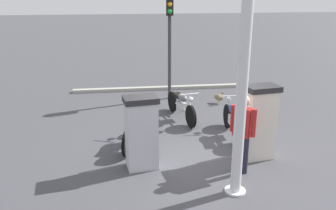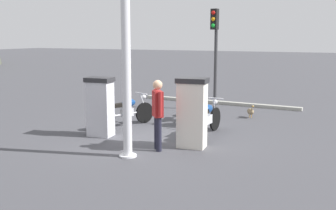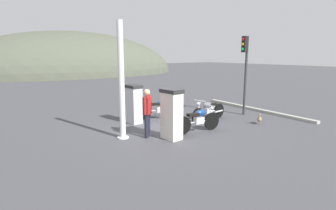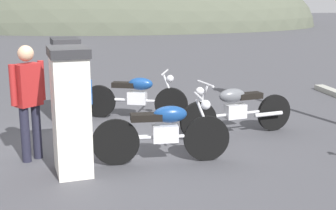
# 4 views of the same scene
# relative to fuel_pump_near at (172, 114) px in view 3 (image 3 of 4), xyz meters

# --- Properties ---
(ground_plane) EXTENTS (120.00, 120.00, 0.00)m
(ground_plane) POSITION_rel_fuel_pump_near_xyz_m (0.49, 1.33, -0.86)
(ground_plane) COLOR #424247
(fuel_pump_near) EXTENTS (0.56, 0.77, 1.70)m
(fuel_pump_near) POSITION_rel_fuel_pump_near_xyz_m (0.00, 0.00, 0.00)
(fuel_pump_near) COLOR silver
(fuel_pump_near) RESTS_ON ground
(fuel_pump_far) EXTENTS (0.55, 0.75, 1.60)m
(fuel_pump_far) POSITION_rel_fuel_pump_near_xyz_m (0.00, 2.65, -0.05)
(fuel_pump_far) COLOR silver
(fuel_pump_far) RESTS_ON ground
(motorcycle_near_pump) EXTENTS (1.97, 0.56, 0.97)m
(motorcycle_near_pump) POSITION_rel_fuel_pump_near_xyz_m (1.28, 0.09, -0.38)
(motorcycle_near_pump) COLOR black
(motorcycle_near_pump) RESTS_ON ground
(motorcycle_far_pump) EXTENTS (1.94, 0.96, 0.96)m
(motorcycle_far_pump) POSITION_rel_fuel_pump_near_xyz_m (1.30, 2.62, -0.40)
(motorcycle_far_pump) COLOR black
(motorcycle_far_pump) RESTS_ON ground
(motorcycle_extra) EXTENTS (2.13, 0.58, 0.96)m
(motorcycle_extra) POSITION_rel_fuel_pump_near_xyz_m (2.79, 1.15, -0.40)
(motorcycle_extra) COLOR black
(motorcycle_extra) RESTS_ON ground
(attendant_person) EXTENTS (0.50, 0.43, 1.68)m
(attendant_person) POSITION_rel_fuel_pump_near_xyz_m (-0.57, 0.64, 0.10)
(attendant_person) COLOR #1E1E2D
(attendant_person) RESTS_ON ground
(wandering_duck) EXTENTS (0.43, 0.37, 0.46)m
(wandering_duck) POSITION_rel_fuel_pump_near_xyz_m (4.11, -0.48, -0.64)
(wandering_duck) COLOR #847051
(wandering_duck) RESTS_ON ground
(roadside_traffic_light) EXTENTS (0.39, 0.27, 3.63)m
(roadside_traffic_light) POSITION_rel_fuel_pump_near_xyz_m (4.95, 1.08, 1.62)
(roadside_traffic_light) COLOR #38383A
(roadside_traffic_light) RESTS_ON ground
(canopy_support_pole) EXTENTS (0.40, 0.40, 3.91)m
(canopy_support_pole) POSITION_rel_fuel_pump_near_xyz_m (-1.31, 1.03, 1.02)
(canopy_support_pole) COLOR silver
(canopy_support_pole) RESTS_ON ground
(road_edge_kerb) EXTENTS (0.56, 6.47, 0.12)m
(road_edge_kerb) POSITION_rel_fuel_pump_near_xyz_m (6.25, 1.33, -0.80)
(road_edge_kerb) COLOR #9E9E93
(road_edge_kerb) RESTS_ON ground
(distant_hill_main) EXTENTS (30.66, 17.73, 11.75)m
(distant_hill_main) POSITION_rel_fuel_pump_near_xyz_m (6.02, 31.85, -0.86)
(distant_hill_main) COLOR #4C5142
(distant_hill_main) RESTS_ON ground
(distant_hill_secondary) EXTENTS (32.42, 23.78, 9.50)m
(distant_hill_secondary) POSITION_rel_fuel_pump_near_xyz_m (6.08, 40.84, -0.86)
(distant_hill_secondary) COLOR #38562D
(distant_hill_secondary) RESTS_ON ground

